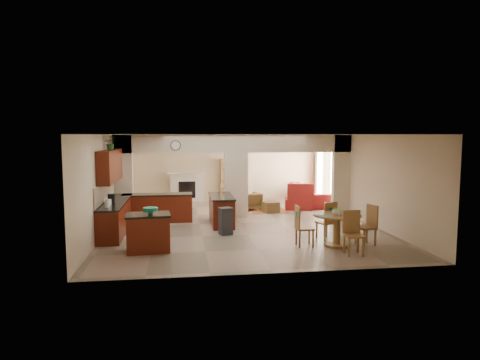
{
  "coord_description": "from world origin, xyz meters",
  "views": [
    {
      "loc": [
        -1.83,
        -13.24,
        2.78
      ],
      "look_at": [
        0.04,
        0.3,
        1.35
      ],
      "focal_mm": 32.0,
      "sensor_mm": 36.0,
      "label": 1
    }
  ],
  "objects": [
    {
      "name": "glazed_door",
      "position": [
        3.97,
        3.15,
        1.05
      ],
      "size": [
        0.02,
        0.7,
        2.1
      ],
      "primitive_type": "cube",
      "color": "white",
      "rests_on": "wall_right"
    },
    {
      "name": "wall_left",
      "position": [
        -4.0,
        0.0,
        1.4
      ],
      "size": [
        0.0,
        10.0,
        10.0
      ],
      "primitive_type": "plane",
      "rotation": [
        1.57,
        0.0,
        1.57
      ],
      "color": "beige",
      "rests_on": "floor"
    },
    {
      "name": "chair_east",
      "position": [
        2.87,
        -3.1,
        0.55
      ],
      "size": [
        0.51,
        0.51,
        1.02
      ],
      "rotation": [
        0.0,
        0.0,
        4.95
      ],
      "color": "#9F6137",
      "rests_on": "floor"
    },
    {
      "name": "floor",
      "position": [
        0.0,
        0.0,
        0.0
      ],
      "size": [
        10.0,
        10.0,
        0.0
      ],
      "primitive_type": "plane",
      "color": "gray",
      "rests_on": "ground"
    },
    {
      "name": "wall_front",
      "position": [
        0.0,
        -5.0,
        1.4
      ],
      "size": [
        8.0,
        0.0,
        8.0
      ],
      "primitive_type": "plane",
      "rotation": [
        -1.57,
        0.0,
        0.0
      ],
      "color": "beige",
      "rests_on": "floor"
    },
    {
      "name": "drape_a_right",
      "position": [
        3.93,
        2.9,
        1.2
      ],
      "size": [
        0.1,
        0.28,
        2.3
      ],
      "primitive_type": "cube",
      "color": "#3F2319",
      "rests_on": "wall_right"
    },
    {
      "name": "ceiling_fan",
      "position": [
        1.5,
        3.0,
        2.56
      ],
      "size": [
        1.0,
        1.0,
        0.1
      ],
      "primitive_type": "cylinder",
      "color": "white",
      "rests_on": "ceiling"
    },
    {
      "name": "ottoman",
      "position": [
        1.36,
        1.78,
        0.19
      ],
      "size": [
        0.62,
        0.62,
        0.39
      ],
      "primitive_type": "cube",
      "rotation": [
        0.0,
        0.0,
        0.19
      ],
      "color": "maroon",
      "rests_on": "floor"
    },
    {
      "name": "teal_bowl",
      "position": [
        -2.57,
        -3.03,
        0.99
      ],
      "size": [
        0.35,
        0.35,
        0.16
      ],
      "primitive_type": "cylinder",
      "color": "#13856A",
      "rests_on": "kitchen_island"
    },
    {
      "name": "chair_west",
      "position": [
        1.14,
        -3.02,
        0.55
      ],
      "size": [
        0.43,
        0.42,
        1.02
      ],
      "rotation": [
        0.0,
        0.0,
        1.56
      ],
      "color": "#9F6137",
      "rests_on": "floor"
    },
    {
      "name": "partition_left_pier",
      "position": [
        -3.7,
        1.0,
        1.4
      ],
      "size": [
        0.6,
        0.25,
        2.8
      ],
      "primitive_type": "cube",
      "color": "beige",
      "rests_on": "floor"
    },
    {
      "name": "fireplace",
      "position": [
        -1.6,
        4.83,
        0.61
      ],
      "size": [
        1.6,
        0.35,
        1.2
      ],
      "color": "beige",
      "rests_on": "floor"
    },
    {
      "name": "upper_cabinets",
      "position": [
        -3.82,
        -0.8,
        1.92
      ],
      "size": [
        0.35,
        2.4,
        0.9
      ],
      "primitive_type": "cube",
      "color": "#420907",
      "rests_on": "wall_left"
    },
    {
      "name": "window_b",
      "position": [
        3.97,
        4.0,
        1.2
      ],
      "size": [
        0.02,
        0.9,
        1.9
      ],
      "primitive_type": "cube",
      "color": "white",
      "rests_on": "wall_right"
    },
    {
      "name": "drape_b_left",
      "position": [
        3.93,
        3.4,
        1.2
      ],
      "size": [
        0.1,
        0.28,
        2.3
      ],
      "primitive_type": "cube",
      "color": "#3F2319",
      "rests_on": "wall_right"
    },
    {
      "name": "sofa",
      "position": [
        3.3,
        3.34,
        0.41
      ],
      "size": [
        2.81,
        1.14,
        0.82
      ],
      "primitive_type": "imported",
      "rotation": [
        0.0,
        0.0,
        1.59
      ],
      "color": "maroon",
      "rests_on": "floor"
    },
    {
      "name": "chair_south",
      "position": [
        2.14,
        -3.84,
        0.55
      ],
      "size": [
        0.44,
        0.44,
        1.02
      ],
      "rotation": [
        0.0,
        0.0,
        -0.06
      ],
      "color": "#9F6137",
      "rests_on": "floor"
    },
    {
      "name": "dining_table",
      "position": [
        2.02,
        -3.16,
        0.53
      ],
      "size": [
        1.2,
        1.2,
        0.82
      ],
      "color": "#9F6137",
      "rests_on": "floor"
    },
    {
      "name": "wall_clock",
      "position": [
        -2.0,
        0.85,
        2.45
      ],
      "size": [
        0.34,
        0.03,
        0.34
      ],
      "primitive_type": "cylinder",
      "rotation": [
        1.57,
        0.0,
        0.0
      ],
      "color": "#50331A",
      "rests_on": "partition_header"
    },
    {
      "name": "peninsula",
      "position": [
        -0.6,
        -0.11,
        0.46
      ],
      "size": [
        0.7,
        1.85,
        0.91
      ],
      "color": "#420907",
      "rests_on": "floor"
    },
    {
      "name": "window_a",
      "position": [
        3.97,
        2.3,
        1.2
      ],
      "size": [
        0.02,
        0.9,
        1.9
      ],
      "primitive_type": "cube",
      "color": "white",
      "rests_on": "wall_right"
    },
    {
      "name": "plant",
      "position": [
        -3.82,
        -0.58,
        2.56
      ],
      "size": [
        0.36,
        0.32,
        0.38
      ],
      "primitive_type": "imported",
      "rotation": [
        0.0,
        0.0,
        0.07
      ],
      "color": "#165015",
      "rests_on": "upper_cabinets"
    },
    {
      "name": "partition_right_pier",
      "position": [
        3.7,
        1.0,
        1.4
      ],
      "size": [
        0.6,
        0.25,
        2.8
      ],
      "primitive_type": "cube",
      "color": "beige",
      "rests_on": "floor"
    },
    {
      "name": "ceiling",
      "position": [
        0.0,
        0.0,
        2.8
      ],
      "size": [
        10.0,
        10.0,
        0.0
      ],
      "primitive_type": "plane",
      "rotation": [
        3.14,
        0.0,
        0.0
      ],
      "color": "white",
      "rests_on": "wall_back"
    },
    {
      "name": "shelving_unit",
      "position": [
        0.35,
        4.82,
        0.9
      ],
      "size": [
        1.0,
        0.32,
        1.8
      ],
      "primitive_type": "cube",
      "color": "#9F6137",
      "rests_on": "floor"
    },
    {
      "name": "wall_right",
      "position": [
        4.0,
        0.0,
        1.4
      ],
      "size": [
        0.0,
        10.0,
        10.0
      ],
      "primitive_type": "plane",
      "rotation": [
        1.57,
        0.0,
        -1.57
      ],
      "color": "beige",
      "rests_on": "floor"
    },
    {
      "name": "drape_a_left",
      "position": [
        3.93,
        1.7,
        1.2
      ],
      "size": [
        0.1,
        0.28,
        2.3
      ],
      "primitive_type": "cube",
      "color": "#3F2319",
      "rests_on": "wall_right"
    },
    {
      "name": "kitchen_island",
      "position": [
        -2.64,
        -2.96,
        0.46
      ],
      "size": [
        1.11,
        0.84,
        0.91
      ],
      "rotation": [
        0.0,
        0.0,
        0.09
      ],
      "color": "#420907",
      "rests_on": "floor"
    },
    {
      "name": "fruit_bowl",
      "position": [
        2.01,
        -3.23,
        0.89
      ],
      "size": [
        0.28,
        0.28,
        0.15
      ],
      "primitive_type": "cylinder",
      "color": "#78BC28",
      "rests_on": "dining_table"
    },
    {
      "name": "drape_b_right",
      "position": [
        3.93,
        4.6,
        1.2
      ],
      "size": [
        0.1,
        0.28,
        2.3
      ],
      "primitive_type": "cube",
      "color": "#3F2319",
      "rests_on": "wall_right"
    },
    {
      "name": "trash_can",
      "position": [
        -0.61,
        -1.49,
        0.35
      ],
      "size": [
        0.4,
        0.37,
        0.7
      ],
      "primitive_type": "cube",
      "rotation": [
        0.0,
        0.0,
        0.31
      ],
      "color": "#2D2D2F",
      "rests_on": "floor"
    },
    {
      "name": "kitchen_counter",
      "position": [
        -3.26,
        -0.25,
        0.46
      ],
      "size": [
        2.52,
        3.29,
        1.48
      ],
      "color": "#420907",
      "rests_on": "floor"
    },
    {
      "name": "partition_header",
      "position": [
        0.0,
        1.0,
        2.5
      ],
      "size": [
        8.0,
        0.25,
        0.6
      ],
      "primitive_type": "cube",
      "color": "beige",
      "rests_on": "partition_center_pier"
    },
    {
      "name": "rug",
      "position": [
        1.2,
        2.1,
        0.01
      ],
      "size": [
        1.6,
        1.3,
        0.01
      ],
      "primitive_type": "cube",
      "color": "#975737",
      "rests_on": "floor"
    },
    {
      "name": "partition_center_pier",
      "position": [
        0.0,
        1.0,
        1.1
      ],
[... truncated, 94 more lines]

